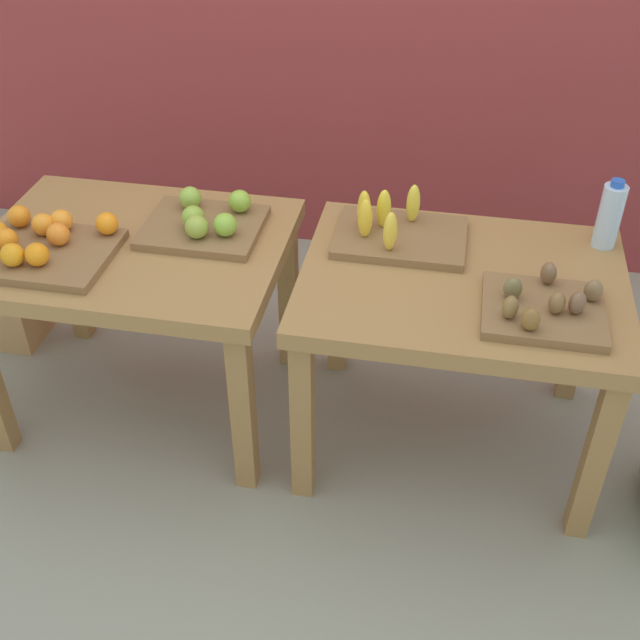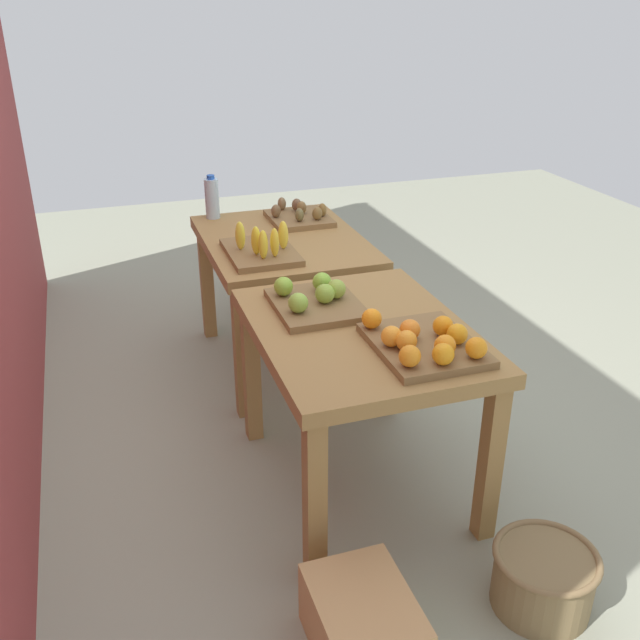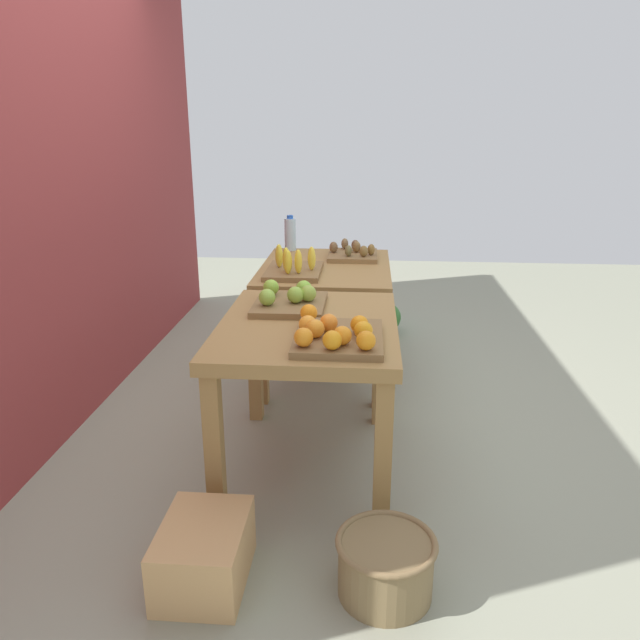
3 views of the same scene
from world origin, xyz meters
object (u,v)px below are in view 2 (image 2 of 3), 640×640
kiwi_bin (299,216)px  cardboard_produce_box (363,626)px  apple_bin (315,299)px  water_bottle (212,198)px  watermelon_pile (283,270)px  display_table_left (361,351)px  orange_bin (425,342)px  display_table_right (283,257)px  wicker_basket (543,578)px  banana_crate (261,249)px

kiwi_bin → cardboard_produce_box: size_ratio=0.90×
apple_bin → water_bottle: water_bottle is taller
kiwi_bin → watermelon_pile: size_ratio=0.53×
display_table_left → watermelon_pile: 2.11m
cardboard_produce_box → orange_bin: bearing=-38.2°
orange_bin → apple_bin: apple_bin is taller
display_table_right → wicker_basket: (-1.95, -0.35, -0.51)m
watermelon_pile → orange_bin: bearing=177.2°
orange_bin → cardboard_produce_box: bearing=141.8°
apple_bin → kiwi_bin: bearing=-13.7°
display_table_right → water_bottle: water_bottle is taller
banana_crate → cardboard_produce_box: bearing=175.7°
apple_bin → cardboard_produce_box: (-1.05, 0.19, -0.65)m
display_table_left → apple_bin: apple_bin is taller
banana_crate → water_bottle: 0.70m
orange_bin → cardboard_produce_box: size_ratio=1.11×
orange_bin → watermelon_pile: orange_bin is taller
display_table_right → banana_crate: bearing=144.1°
apple_bin → kiwi_bin: apple_bin is taller
display_table_left → display_table_right: 1.12m
orange_bin → water_bottle: (1.84, 0.42, 0.07)m
cardboard_produce_box → apple_bin: bearing=-10.1°
display_table_right → kiwi_bin: 0.32m
display_table_right → water_bottle: (0.45, 0.28, 0.22)m
display_table_right → cardboard_produce_box: display_table_right is taller
watermelon_pile → wicker_basket: (-2.87, -0.10, -0.05)m
kiwi_bin → cardboard_produce_box: kiwi_bin is taller
water_bottle → wicker_basket: 2.59m
display_table_left → cardboard_produce_box: bearing=159.9°
display_table_left → orange_bin: (-0.26, -0.14, 0.15)m
banana_crate → display_table_left: bearing=-168.9°
orange_bin → water_bottle: size_ratio=1.83×
kiwi_bin → display_table_left: bearing=173.2°
display_table_left → cardboard_produce_box: display_table_left is taller
display_table_right → cardboard_produce_box: size_ratio=2.60×
banana_crate → orange_bin: bearing=-164.8°
display_table_right → apple_bin: apple_bin is taller
display_table_right → orange_bin: (-1.38, -0.14, 0.15)m
kiwi_bin → water_bottle: (0.21, 0.44, 0.08)m
display_table_left → wicker_basket: (-0.83, -0.35, -0.51)m
cardboard_produce_box → display_table_left: bearing=-20.1°
display_table_right → banana_crate: (-0.24, 0.17, 0.14)m
apple_bin → wicker_basket: bearing=-156.3°
display_table_right → water_bottle: 0.58m
apple_bin → wicker_basket: (-1.06, -0.46, -0.65)m
water_bottle → display_table_left: bearing=-169.9°
apple_bin → kiwi_bin: 1.17m
apple_bin → display_table_right: bearing=-7.2°
banana_crate → cardboard_produce_box: size_ratio=1.10×
display_table_right → wicker_basket: bearing=-169.8°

